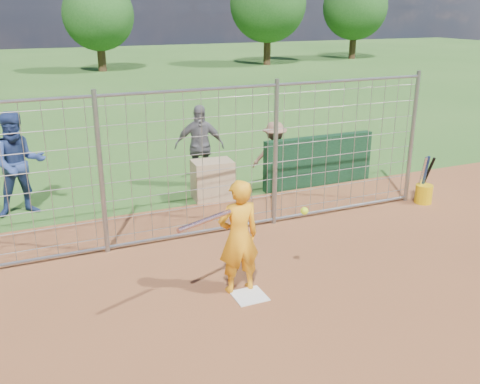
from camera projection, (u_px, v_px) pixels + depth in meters
name	position (u px, v px, depth m)	size (l,w,h in m)	color
ground	(243.00, 290.00, 7.44)	(100.00, 100.00, 0.00)	#2D591E
home_plate	(249.00, 296.00, 7.26)	(0.43, 0.43, 0.02)	silver
dugout_wall	(318.00, 161.00, 11.66)	(2.60, 0.20, 1.10)	#11381E
batter	(239.00, 237.00, 7.17)	(0.59, 0.39, 1.61)	orange
bystander_a	(19.00, 164.00, 9.87)	(0.95, 0.74, 1.96)	navy
bystander_b	(199.00, 146.00, 11.45)	(1.06, 0.44, 1.80)	#5D5C62
bystander_c	(274.00, 155.00, 11.49)	(0.93, 0.54, 1.44)	brown
equipment_bin	(213.00, 180.00, 10.88)	(0.80, 0.55, 0.80)	tan
equipment_in_play	(231.00, 218.00, 6.68)	(1.88, 0.39, 0.18)	silver
bucket_with_bats	(424.00, 191.00, 10.67)	(0.34, 0.39, 0.97)	gold
backstop_fence	(194.00, 166.00, 8.76)	(9.08, 0.08, 2.60)	gray
tree_line	(99.00, 7.00, 31.75)	(44.66, 6.72, 6.48)	#3F2B19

